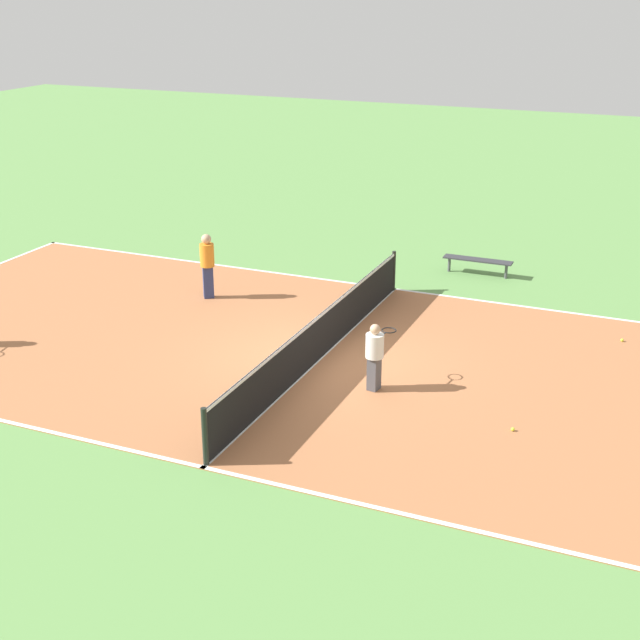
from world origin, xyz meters
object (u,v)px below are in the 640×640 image
at_px(player_center_orange, 207,262).
at_px(tennis_ball_near_net, 513,429).
at_px(tennis_net, 320,335).
at_px(bench, 478,261).
at_px(player_far_white, 375,353).
at_px(tennis_ball_left_sideline, 622,340).

height_order(player_center_orange, tennis_ball_near_net, player_center_orange).
bearing_deg(player_center_orange, tennis_net, -67.18).
xyz_separation_m(bench, player_far_white, (8.00, -0.11, 0.40)).
bearing_deg(tennis_ball_near_net, tennis_net, -110.20).
xyz_separation_m(tennis_net, player_center_orange, (-2.45, -4.13, 0.42)).
relative_size(tennis_net, player_center_orange, 5.89).
relative_size(tennis_ball_near_net, tennis_ball_left_sideline, 1.00).
bearing_deg(tennis_ball_left_sideline, player_far_white, -43.54).
relative_size(tennis_net, player_far_white, 7.11).
distance_m(tennis_net, bench, 7.23).
xyz_separation_m(bench, tennis_ball_near_net, (8.67, 2.79, -0.34)).
distance_m(tennis_net, tennis_ball_left_sideline, 6.86).
distance_m(tennis_ball_near_net, tennis_ball_left_sideline, 5.35).
bearing_deg(tennis_ball_left_sideline, bench, -130.03).
relative_size(bench, player_far_white, 1.37).
height_order(player_center_orange, tennis_ball_left_sideline, player_center_orange).
bearing_deg(player_far_white, bench, 7.18).
distance_m(tennis_net, tennis_ball_near_net, 4.80).
height_order(tennis_net, player_far_white, player_far_white).
distance_m(player_center_orange, tennis_ball_left_sideline, 10.09).
height_order(bench, tennis_ball_near_net, bench).
height_order(tennis_net, player_center_orange, player_center_orange).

